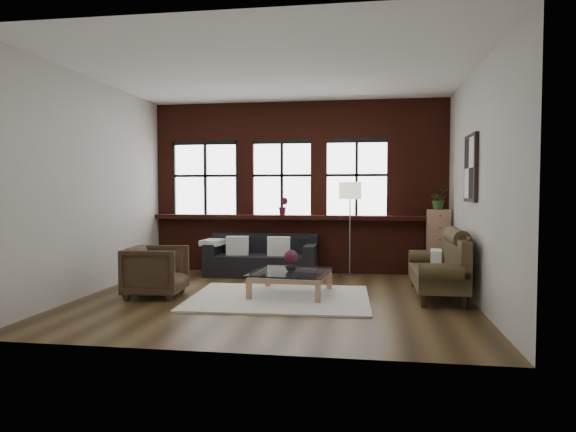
# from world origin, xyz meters

# --- Properties ---
(floor) EXTENTS (5.50, 5.50, 0.00)m
(floor) POSITION_xyz_m (0.00, 0.00, 0.00)
(floor) COLOR #3C2A16
(floor) RESTS_ON ground
(ceiling) EXTENTS (5.50, 5.50, 0.00)m
(ceiling) POSITION_xyz_m (0.00, 0.00, 3.20)
(ceiling) COLOR white
(ceiling) RESTS_ON ground
(wall_back) EXTENTS (5.50, 0.00, 5.50)m
(wall_back) POSITION_xyz_m (0.00, 2.50, 1.60)
(wall_back) COLOR beige
(wall_back) RESTS_ON ground
(wall_front) EXTENTS (5.50, 0.00, 5.50)m
(wall_front) POSITION_xyz_m (0.00, -2.50, 1.60)
(wall_front) COLOR beige
(wall_front) RESTS_ON ground
(wall_left) EXTENTS (0.00, 5.00, 5.00)m
(wall_left) POSITION_xyz_m (-2.75, 0.00, 1.60)
(wall_left) COLOR beige
(wall_left) RESTS_ON ground
(wall_right) EXTENTS (0.00, 5.00, 5.00)m
(wall_right) POSITION_xyz_m (2.75, 0.00, 1.60)
(wall_right) COLOR beige
(wall_right) RESTS_ON ground
(brick_backwall) EXTENTS (5.50, 0.12, 3.20)m
(brick_backwall) POSITION_xyz_m (0.00, 2.44, 1.60)
(brick_backwall) COLOR #4A1B11
(brick_backwall) RESTS_ON floor
(sill_ledge) EXTENTS (5.50, 0.30, 0.08)m
(sill_ledge) POSITION_xyz_m (0.00, 2.35, 1.04)
(sill_ledge) COLOR #4A1B11
(sill_ledge) RESTS_ON brick_backwall
(window_left) EXTENTS (1.38, 0.10, 1.50)m
(window_left) POSITION_xyz_m (-1.80, 2.45, 1.75)
(window_left) COLOR black
(window_left) RESTS_ON brick_backwall
(window_mid) EXTENTS (1.38, 0.10, 1.50)m
(window_mid) POSITION_xyz_m (-0.30, 2.45, 1.75)
(window_mid) COLOR black
(window_mid) RESTS_ON brick_backwall
(window_right) EXTENTS (1.38, 0.10, 1.50)m
(window_right) POSITION_xyz_m (1.10, 2.45, 1.75)
(window_right) COLOR black
(window_right) RESTS_ON brick_backwall
(wall_poster) EXTENTS (0.05, 0.74, 0.94)m
(wall_poster) POSITION_xyz_m (2.72, 0.30, 1.85)
(wall_poster) COLOR black
(wall_poster) RESTS_ON wall_right
(shag_rug) EXTENTS (2.60, 2.09, 0.03)m
(shag_rug) POSITION_xyz_m (0.07, -0.03, 0.01)
(shag_rug) COLOR beige
(shag_rug) RESTS_ON floor
(dark_sofa) EXTENTS (1.99, 0.80, 0.72)m
(dark_sofa) POSITION_xyz_m (-0.58, 1.90, 0.36)
(dark_sofa) COLOR black
(dark_sofa) RESTS_ON floor
(pillow_a) EXTENTS (0.42, 0.20, 0.34)m
(pillow_a) POSITION_xyz_m (-1.01, 1.80, 0.55)
(pillow_a) COLOR silver
(pillow_a) RESTS_ON dark_sofa
(pillow_b) EXTENTS (0.41, 0.17, 0.34)m
(pillow_b) POSITION_xyz_m (-0.25, 1.80, 0.55)
(pillow_b) COLOR silver
(pillow_b) RESTS_ON dark_sofa
(vintage_settee) EXTENTS (0.77, 1.72, 0.92)m
(vintage_settee) POSITION_xyz_m (2.30, 0.46, 0.46)
(vintage_settee) COLOR #42351E
(vintage_settee) RESTS_ON floor
(pillow_settee) EXTENTS (0.19, 0.39, 0.34)m
(pillow_settee) POSITION_xyz_m (2.22, -0.07, 0.57)
(pillow_settee) COLOR silver
(pillow_settee) RESTS_ON vintage_settee
(armchair) EXTENTS (0.88, 0.85, 0.74)m
(armchair) POSITION_xyz_m (-1.72, -0.15, 0.37)
(armchair) COLOR #37281B
(armchair) RESTS_ON floor
(coffee_table) EXTENTS (1.19, 1.19, 0.37)m
(coffee_table) POSITION_xyz_m (0.20, 0.24, 0.18)
(coffee_table) COLOR #A6795A
(coffee_table) RESTS_ON shag_rug
(vase) EXTENTS (0.20, 0.20, 0.17)m
(vase) POSITION_xyz_m (0.20, 0.24, 0.44)
(vase) COLOR #B2B2B2
(vase) RESTS_ON coffee_table
(flowers) EXTENTS (0.21, 0.21, 0.21)m
(flowers) POSITION_xyz_m (0.20, 0.24, 0.57)
(flowers) COLOR #561D30
(flowers) RESTS_ON vase
(drawer_chest) EXTENTS (0.37, 0.37, 1.21)m
(drawer_chest) POSITION_xyz_m (2.53, 2.06, 0.60)
(drawer_chest) COLOR #A6795A
(drawer_chest) RESTS_ON floor
(potted_plant_top) EXTENTS (0.37, 0.34, 0.36)m
(potted_plant_top) POSITION_xyz_m (2.53, 2.06, 1.39)
(potted_plant_top) COLOR #2D5923
(potted_plant_top) RESTS_ON drawer_chest
(floor_lamp) EXTENTS (0.40, 0.40, 1.84)m
(floor_lamp) POSITION_xyz_m (0.99, 2.07, 0.92)
(floor_lamp) COLOR #A5A5A8
(floor_lamp) RESTS_ON floor
(sill_plant) EXTENTS (0.22, 0.20, 0.34)m
(sill_plant) POSITION_xyz_m (-0.26, 2.32, 1.25)
(sill_plant) COLOR #561D30
(sill_plant) RESTS_ON sill_ledge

